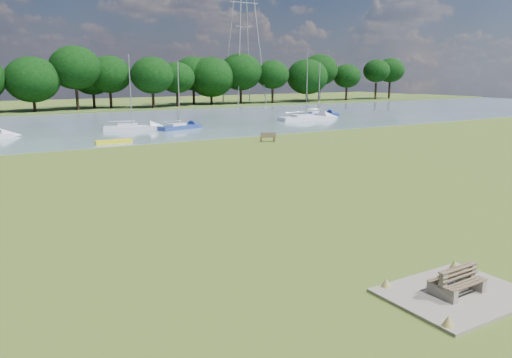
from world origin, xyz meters
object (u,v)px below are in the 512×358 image
bench_pair (457,282)px  sailboat_4 (306,117)px  kayak (114,142)px  pylon (244,2)px  sailboat_6 (318,113)px  sailboat_0 (179,125)px  sailboat_2 (131,126)px  riverbank_bench (268,137)px

bench_pair → sailboat_4: bearing=56.6°
kayak → pylon: pylon is taller
sailboat_6 → sailboat_4: bearing=-138.9°
kayak → sailboat_6: bearing=22.6°
sailboat_0 → sailboat_2: (-5.10, 2.00, 0.00)m
sailboat_2 → sailboat_4: 24.71m
riverbank_bench → bench_pair: bearing=-92.3°
kayak → sailboat_0: sailboat_0 is taller
sailboat_0 → sailboat_2: bearing=141.8°
pylon → sailboat_2: (-35.66, -36.03, -20.11)m
sailboat_2 → sailboat_6: 30.03m
bench_pair → sailboat_2: size_ratio=0.19×
bench_pair → pylon: size_ratio=0.05×
bench_pair → sailboat_0: bearing=76.2°
bench_pair → sailboat_4: size_ratio=0.17×
sailboat_0 → sailboat_2: size_ratio=0.91×
sailboat_2 → bench_pair: bearing=-78.0°
sailboat_6 → riverbank_bench: bearing=-132.7°
bench_pair → sailboat_4: 56.08m
pylon → sailboat_2: bearing=-134.7°
sailboat_2 → sailboat_4: (24.71, -0.45, 0.03)m
riverbank_bench → sailboat_2: sailboat_2 is taller
pylon → kayak: bearing=-131.4°
sailboat_4 → sailboat_6: sailboat_4 is taller
riverbank_bench → sailboat_2: size_ratio=0.18×
sailboat_2 → kayak: bearing=-97.9°
bench_pair → riverbank_bench: bench_pair is taller
kayak → sailboat_4: (29.54, 9.52, 0.30)m
riverbank_bench → sailboat_6: sailboat_6 is taller
pylon → sailboat_6: 38.83m
riverbank_bench → sailboat_6: (21.53, 19.65, 0.06)m
sailboat_0 → sailboat_4: 19.67m
kayak → sailboat_2: sailboat_2 is taller
sailboat_0 → sailboat_2: 5.48m
kayak → pylon: 64.58m
bench_pair → kayak: 38.00m
sailboat_0 → bench_pair: bearing=-119.3°
sailboat_6 → bench_pair: bearing=-119.3°
riverbank_bench → sailboat_4: (16.39, 15.89, 0.06)m
sailboat_0 → sailboat_4: bearing=-12.3°
riverbank_bench → pylon: bearing=83.1°
bench_pair → sailboat_0: (10.17, 45.97, 0.03)m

